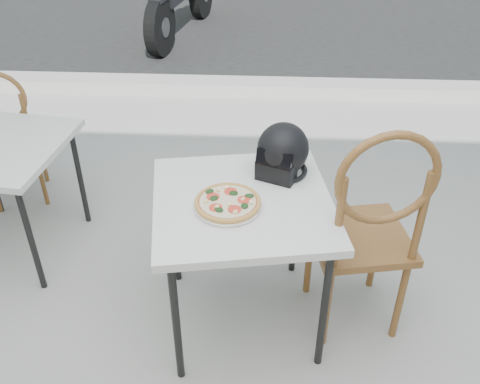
# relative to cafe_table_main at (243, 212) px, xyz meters

# --- Properties ---
(ground) EXTENTS (80.00, 80.00, 0.00)m
(ground) POSITION_rel_cafe_table_main_xyz_m (0.05, -0.20, -0.68)
(ground) COLOR #A19E98
(ground) RESTS_ON ground
(curb) EXTENTS (30.00, 0.25, 0.12)m
(curb) POSITION_rel_cafe_table_main_xyz_m (0.05, 2.80, -0.62)
(curb) COLOR #9F9D95
(curb) RESTS_ON ground
(cafe_table_main) EXTENTS (0.90, 0.90, 0.74)m
(cafe_table_main) POSITION_rel_cafe_table_main_xyz_m (0.00, 0.00, 0.00)
(cafe_table_main) COLOR silver
(cafe_table_main) RESTS_ON ground
(plate) EXTENTS (0.37, 0.37, 0.02)m
(plate) POSITION_rel_cafe_table_main_xyz_m (-0.06, -0.07, 0.08)
(plate) COLOR silver
(plate) RESTS_ON cafe_table_main
(pizza) EXTENTS (0.30, 0.30, 0.04)m
(pizza) POSITION_rel_cafe_table_main_xyz_m (-0.06, -0.07, 0.10)
(pizza) COLOR #C08C46
(pizza) RESTS_ON plate
(helmet) EXTENTS (0.32, 0.32, 0.25)m
(helmet) POSITION_rel_cafe_table_main_xyz_m (0.17, 0.23, 0.18)
(helmet) COLOR black
(helmet) RESTS_ON cafe_table_main
(cafe_chair_main) EXTENTS (0.52, 0.52, 1.16)m
(cafe_chair_main) POSITION_rel_cafe_table_main_xyz_m (0.56, -0.02, -0.03)
(cafe_chair_main) COLOR brown
(cafe_chair_main) RESTS_ON ground
(cafe_chair_side) EXTENTS (0.47, 0.47, 0.96)m
(cafe_chair_side) POSITION_rel_cafe_table_main_xyz_m (-1.52, 0.95, -0.14)
(cafe_chair_side) COLOR brown
(cafe_chair_side) RESTS_ON ground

